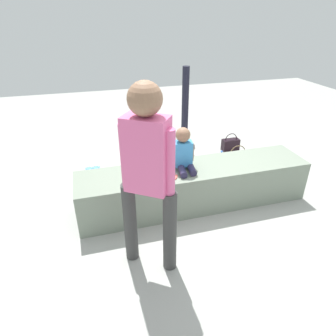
% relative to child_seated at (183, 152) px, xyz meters
% --- Properties ---
extents(ground_plane, '(12.00, 12.00, 0.00)m').
position_rel_child_seated_xyz_m(ground_plane, '(0.14, -0.02, -0.70)').
color(ground_plane, '#A2A39D').
extents(concrete_ledge, '(2.68, 0.58, 0.49)m').
position_rel_child_seated_xyz_m(concrete_ledge, '(0.14, -0.02, -0.46)').
color(concrete_ledge, gray).
rests_on(concrete_ledge, ground_plane).
extents(child_seated, '(0.28, 0.33, 0.48)m').
position_rel_child_seated_xyz_m(child_seated, '(0.00, 0.00, 0.00)').
color(child_seated, '#282444').
rests_on(child_seated, concrete_ledge).
extents(adult_standing, '(0.42, 0.36, 1.66)m').
position_rel_child_seated_xyz_m(adult_standing, '(-0.57, -0.79, 0.30)').
color(adult_standing, '#373636').
rests_on(adult_standing, ground_plane).
extents(cake_plate, '(0.22, 0.22, 0.07)m').
position_rel_child_seated_xyz_m(cake_plate, '(-0.22, -0.13, -0.19)').
color(cake_plate, '#E0594C').
rests_on(cake_plate, concrete_ledge).
extents(gift_bag, '(0.19, 0.10, 0.35)m').
position_rel_child_seated_xyz_m(gift_bag, '(-0.98, 0.62, -0.54)').
color(gift_bag, '#4C99E0').
rests_on(gift_bag, ground_plane).
extents(railing_post, '(0.36, 0.36, 1.33)m').
position_rel_child_seated_xyz_m(railing_post, '(0.55, 1.57, -0.18)').
color(railing_post, black).
rests_on(railing_post, ground_plane).
extents(water_bottle_near_gift, '(0.07, 0.07, 0.21)m').
position_rel_child_seated_xyz_m(water_bottle_near_gift, '(0.90, 0.85, -0.60)').
color(water_bottle_near_gift, silver).
rests_on(water_bottle_near_gift, ground_plane).
extents(water_bottle_far_side, '(0.07, 0.07, 0.23)m').
position_rel_child_seated_xyz_m(water_bottle_far_side, '(-0.12, 1.11, -0.60)').
color(water_bottle_far_side, silver).
rests_on(water_bottle_far_side, ground_plane).
extents(party_cup_red, '(0.08, 0.08, 0.10)m').
position_rel_child_seated_xyz_m(party_cup_red, '(-0.44, 0.75, -0.65)').
color(party_cup_red, red).
rests_on(party_cup_red, ground_plane).
extents(cake_box_white, '(0.39, 0.36, 0.11)m').
position_rel_child_seated_xyz_m(cake_box_white, '(0.23, 0.67, -0.64)').
color(cake_box_white, white).
rests_on(cake_box_white, ground_plane).
extents(handbag_black_leather, '(0.28, 0.13, 0.30)m').
position_rel_child_seated_xyz_m(handbag_black_leather, '(1.26, 1.26, -0.60)').
color(handbag_black_leather, black).
rests_on(handbag_black_leather, ground_plane).
extents(handbag_brown_canvas, '(0.33, 0.13, 0.38)m').
position_rel_child_seated_xyz_m(handbag_brown_canvas, '(1.04, 0.62, -0.56)').
color(handbag_brown_canvas, brown).
rests_on(handbag_brown_canvas, ground_plane).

